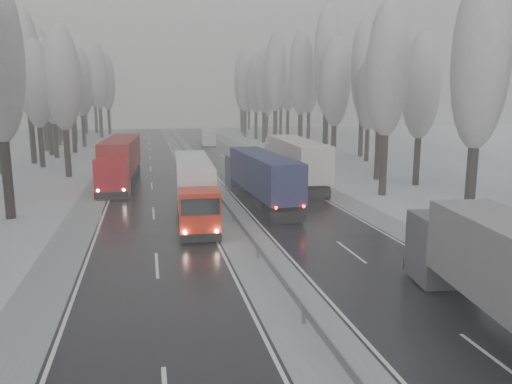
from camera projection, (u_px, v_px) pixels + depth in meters
name	position (u px, v px, depth m)	size (l,w,h in m)	color
ground	(345.00, 383.00, 14.84)	(260.00, 260.00, 0.00)	silver
carriageway_right	(272.00, 193.00, 44.75)	(7.50, 200.00, 0.03)	black
carriageway_left	(152.00, 198.00, 42.56)	(7.50, 200.00, 0.03)	black
median_slush	(214.00, 195.00, 43.65)	(3.00, 200.00, 0.04)	#A2A5AA
shoulder_right	(324.00, 190.00, 45.78)	(2.40, 200.00, 0.04)	#A2A5AA
shoulder_left	(92.00, 200.00, 41.52)	(2.40, 200.00, 0.04)	#A2A5AA
median_guardrail	(213.00, 189.00, 43.53)	(0.12, 200.00, 0.76)	slate
tree_16	(481.00, 60.00, 31.05)	(3.60, 3.60, 16.53)	black
tree_18	(388.00, 70.00, 41.85)	(3.60, 3.60, 16.58)	black
tree_19	(421.00, 87.00, 47.08)	(3.60, 3.60, 14.57)	black
tree_20	(381.00, 80.00, 50.47)	(3.60, 3.60, 15.71)	black
tree_21	(384.00, 64.00, 54.43)	(3.60, 3.60, 18.62)	black
tree_22	(335.00, 82.00, 60.29)	(3.60, 3.60, 15.86)	black
tree_23	(369.00, 95.00, 65.72)	(3.60, 3.60, 13.55)	black
tree_24	(327.00, 61.00, 65.14)	(3.60, 3.60, 20.49)	black
tree_25	(363.00, 68.00, 70.54)	(3.60, 3.60, 19.44)	black
tree_26	(301.00, 73.00, 75.11)	(3.60, 3.60, 18.78)	black
tree_27	(336.00, 79.00, 80.58)	(3.60, 3.60, 17.62)	black
tree_28	(276.00, 73.00, 85.02)	(3.60, 3.60, 19.62)	black
tree_29	(309.00, 80.00, 90.58)	(3.60, 3.60, 18.11)	black
tree_30	(264.00, 81.00, 94.64)	(3.60, 3.60, 17.86)	black
tree_31	(288.00, 80.00, 99.63)	(3.60, 3.60, 18.58)	black
tree_32	(256.00, 84.00, 101.92)	(3.60, 3.60, 17.33)	black
tree_33	(266.00, 94.00, 106.77)	(3.60, 3.60, 14.33)	black
tree_34	(245.00, 84.00, 108.53)	(3.60, 3.60, 17.63)	black
tree_35	(281.00, 83.00, 114.21)	(3.60, 3.60, 18.25)	black
tree_36	(242.00, 78.00, 117.95)	(3.60, 3.60, 20.23)	black
tree_37	(267.00, 89.00, 123.70)	(3.60, 3.60, 16.37)	black
tree_38	(241.00, 86.00, 128.71)	(3.60, 3.60, 17.97)	black
tree_39	(249.00, 90.00, 133.35)	(3.60, 3.60, 16.19)	black
tree_62	(62.00, 79.00, 52.02)	(3.60, 3.60, 16.04)	black
tree_64	(36.00, 85.00, 59.82)	(3.60, 3.60, 15.42)	black
tree_65	(26.00, 65.00, 62.81)	(3.60, 3.60, 19.48)	black
tree_66	(52.00, 87.00, 69.12)	(3.60, 3.60, 15.23)	black
tree_67	(46.00, 80.00, 72.45)	(3.60, 3.60, 17.09)	black
tree_68	(71.00, 82.00, 75.78)	(3.60, 3.60, 16.65)	black
tree_69	(41.00, 72.00, 78.29)	(3.60, 3.60, 19.35)	black
tree_70	(81.00, 83.00, 85.46)	(3.60, 3.60, 17.09)	black
tree_71	(55.00, 74.00, 88.01)	(3.60, 3.60, 19.61)	black
tree_72	(73.00, 91.00, 94.12)	(3.60, 3.60, 15.11)	black
tree_73	(60.00, 84.00, 97.11)	(3.60, 3.60, 17.22)	black
tree_74	(98.00, 77.00, 104.76)	(3.60, 3.60, 19.68)	black
tree_75	(56.00, 81.00, 106.82)	(3.60, 3.60, 18.60)	black
tree_76	(107.00, 82.00, 114.12)	(3.60, 3.60, 18.55)	black
tree_77	(84.00, 94.00, 117.29)	(3.60, 3.60, 14.32)	black
tree_78	(94.00, 80.00, 119.60)	(3.60, 3.60, 19.55)	black
tree_79	(84.00, 87.00, 123.16)	(3.60, 3.60, 17.07)	black
truck_blue_box	(259.00, 174.00, 39.74)	(3.18, 16.07, 4.10)	#1E2B4C
truck_cream_box	(294.00, 159.00, 47.81)	(3.70, 17.76, 4.53)	#BCB7A7
box_truck_distant	(208.00, 137.00, 89.76)	(2.82, 7.82, 2.87)	silver
truck_red_white	(194.00, 183.00, 36.12)	(3.12, 15.40, 3.93)	red
truck_red_red	(120.00, 158.00, 48.50)	(3.67, 17.46, 4.45)	#B20A12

